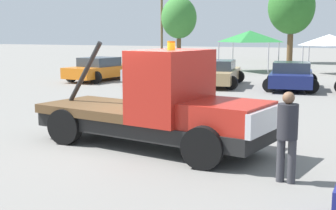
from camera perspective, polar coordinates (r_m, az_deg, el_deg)
The scene contains 12 objects.
ground_plane at distance 11.33m, azimuth -2.32°, elevation -5.10°, with size 160.00×160.00×0.00m, color gray.
tow_truck at distance 10.92m, azimuth -0.78°, elevation -0.38°, with size 6.12×2.81×2.54m.
person_near_truck at distance 8.72m, azimuth 14.34°, elevation -3.04°, with size 0.37×0.37×1.68m.
parked_car_orange at distance 27.30m, azimuth -8.11°, elevation 4.35°, with size 2.84×5.04×1.34m.
parked_car_silver at distance 25.62m, azimuth -1.46°, elevation 4.14°, with size 2.63×4.43×1.34m.
parked_car_tan at distance 24.37m, azimuth 6.15°, elevation 3.86°, with size 2.93×5.08×1.34m.
parked_car_navy at distance 23.47m, azimuth 14.81°, elevation 3.43°, with size 2.93×4.65×1.34m.
canopy_tent_green at distance 33.84m, azimuth 9.95°, elevation 8.24°, with size 3.52×3.52×2.89m.
canopy_tent_white at distance 33.02m, azimuth 19.07°, elevation 7.50°, with size 2.98×2.98×2.63m.
tree_left at distance 46.59m, azimuth 1.34°, elevation 10.56°, with size 3.48×3.48×6.21m.
tree_center at distance 44.33m, azimuth 14.81°, elevation 11.43°, with size 4.17×4.17×7.44m.
utility_pole at distance 48.54m, azimuth -0.77°, elevation 10.85°, with size 2.20×0.24×8.43m.
Camera 1 is at (4.92, -9.84, 2.71)m, focal length 50.00 mm.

